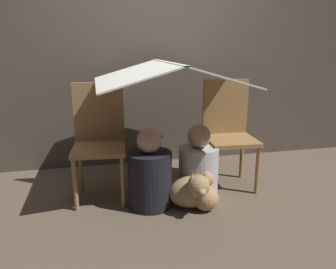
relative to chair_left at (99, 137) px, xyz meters
The scene contains 9 objects.
ground_plane 0.80m from the chair_left, 17.67° to the right, with size 8.80×8.80×0.00m, color brown.
wall_back 1.20m from the chair_left, 53.41° to the left, with size 7.00×0.05×2.50m.
chair_left is the anchor object (origin of this frame).
chair_right 1.16m from the chair_left, ahead, with size 0.45×0.45×0.97m.
sheet_canopy 0.78m from the chair_left, ahead, with size 1.16×1.11×0.18m.
person_front 0.55m from the chair_left, 38.73° to the right, with size 0.35×0.35×0.65m.
person_second 0.88m from the chair_left, 15.08° to the right, with size 0.33×0.33×0.64m.
dog 0.90m from the chair_left, 31.29° to the right, with size 0.39×0.38×0.35m.
plush_toy 1.00m from the chair_left, 30.67° to the right, with size 0.20×0.20×0.32m.
Camera 1 is at (-0.59, -2.52, 1.26)m, focal length 35.00 mm.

